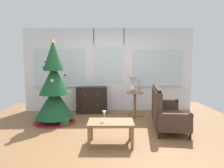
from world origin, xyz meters
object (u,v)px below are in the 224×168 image
christmas_tree (54,91)px  settee_sofa (165,112)px  table_lamp (133,82)px  gift_box (65,121)px  flower_vase (139,88)px  dresser_cabinet (92,100)px  coffee_table (111,125)px  side_table (135,99)px  wine_glass (104,114)px

christmas_tree → settee_sofa: christmas_tree is taller
settee_sofa → table_lamp: (-0.61, 1.02, 0.60)m
settee_sofa → table_lamp: 1.34m
gift_box → flower_vase: bearing=19.9°
dresser_cabinet → gift_box: (-0.57, -1.27, -0.29)m
settee_sofa → flower_vase: (-0.45, 0.92, 0.44)m
christmas_tree → coffee_table: christmas_tree is taller
side_table → gift_box: 1.98m
settee_sofa → wine_glass: bearing=-146.9°
wine_glass → dresser_cabinet: bearing=99.2°
dresser_cabinet → flower_vase: 1.51m
side_table → table_lamp: 0.49m
dresser_cabinet → christmas_tree: bearing=-131.3°
christmas_tree → flower_vase: 2.24m
coffee_table → table_lamp: bearing=71.4°
christmas_tree → wine_glass: (1.26, -1.41, -0.22)m
side_table → table_lamp: bearing=146.3°
christmas_tree → table_lamp: bearing=14.2°
christmas_tree → side_table: (2.10, 0.47, -0.30)m
table_lamp → coffee_table: 2.14m
side_table → table_lamp: size_ratio=1.58×
flower_vase → wine_glass: flower_vase is taller
wine_glass → settee_sofa: bearing=33.1°
side_table → gift_box: side_table is taller
coffee_table → settee_sofa: bearing=36.1°
settee_sofa → dresser_cabinet: bearing=139.9°
settee_sofa → table_lamp: table_lamp is taller
christmas_tree → settee_sofa: bearing=-10.8°
flower_vase → coffee_table: (-0.82, -1.85, -0.45)m
settee_sofa → gift_box: (-2.35, 0.23, -0.28)m
side_table → dresser_cabinet: bearing=157.0°
christmas_tree → dresser_cabinet: 1.38m
gift_box → coffee_table: bearing=-47.1°
dresser_cabinet → table_lamp: (1.16, -0.48, 0.59)m
side_table → flower_vase: flower_vase is taller
table_lamp → wine_glass: size_ratio=2.26×
dresser_cabinet → side_table: size_ratio=1.30×
dresser_cabinet → flower_vase: flower_vase is taller
christmas_tree → dresser_cabinet: christmas_tree is taller
christmas_tree → settee_sofa: size_ratio=1.29×
christmas_tree → gift_box: (0.30, -0.27, -0.70)m
side_table → wine_glass: (-0.83, -1.89, 0.08)m
coffee_table → wine_glass: size_ratio=4.40×
coffee_table → dresser_cabinet: bearing=101.8°
flower_vase → gift_box: size_ratio=1.81×
dresser_cabinet → side_table: dresser_cabinet is taller
wine_glass → coffee_table: bearing=-9.3°
side_table → settee_sofa: bearing=-60.5°
side_table → coffee_table: bearing=-110.6°
coffee_table → gift_box: 1.61m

